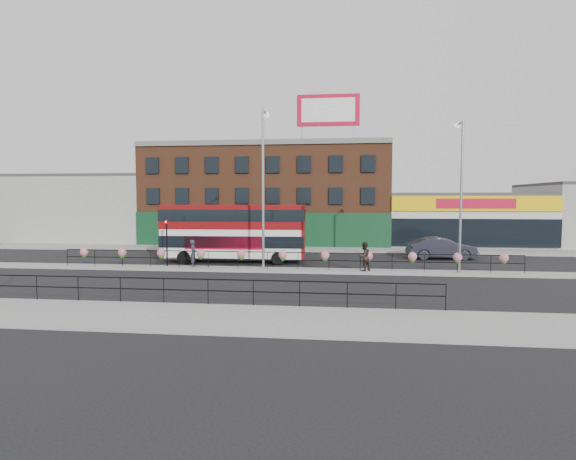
# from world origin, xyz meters

# --- Properties ---
(ground) EXTENTS (120.00, 120.00, 0.00)m
(ground) POSITION_xyz_m (0.00, 0.00, 0.00)
(ground) COLOR black
(ground) RESTS_ON ground
(south_pavement) EXTENTS (60.00, 4.00, 0.15)m
(south_pavement) POSITION_xyz_m (0.00, -12.00, 0.07)
(south_pavement) COLOR gray
(south_pavement) RESTS_ON ground
(north_pavement) EXTENTS (60.00, 4.00, 0.15)m
(north_pavement) POSITION_xyz_m (0.00, 12.00, 0.07)
(north_pavement) COLOR gray
(north_pavement) RESTS_ON ground
(median) EXTENTS (60.00, 1.60, 0.15)m
(median) POSITION_xyz_m (0.00, 0.00, 0.07)
(median) COLOR gray
(median) RESTS_ON ground
(yellow_line_inner) EXTENTS (60.00, 0.10, 0.01)m
(yellow_line_inner) POSITION_xyz_m (0.00, -9.70, 0.01)
(yellow_line_inner) COLOR gold
(yellow_line_inner) RESTS_ON ground
(yellow_line_outer) EXTENTS (60.00, 0.10, 0.01)m
(yellow_line_outer) POSITION_xyz_m (0.00, -9.88, 0.01)
(yellow_line_outer) COLOR gold
(yellow_line_outer) RESTS_ON ground
(brick_building) EXTENTS (25.00, 12.21, 10.30)m
(brick_building) POSITION_xyz_m (-4.00, 19.96, 5.13)
(brick_building) COLOR brown
(brick_building) RESTS_ON ground
(supermarket) EXTENTS (15.00, 12.25, 5.30)m
(supermarket) POSITION_xyz_m (16.00, 19.90, 2.65)
(supermarket) COLOR silver
(supermarket) RESTS_ON ground
(warehouse_west) EXTENTS (15.50, 12.00, 7.30)m
(warehouse_west) POSITION_xyz_m (-24.25, 20.00, 3.65)
(warehouse_west) COLOR #9D9D99
(warehouse_west) RESTS_ON ground
(billboard) EXTENTS (6.00, 0.29, 4.40)m
(billboard) POSITION_xyz_m (2.50, 14.99, 13.18)
(billboard) COLOR #BC0B2C
(billboard) RESTS_ON brick_building
(median_railing) EXTENTS (30.04, 0.56, 1.23)m
(median_railing) POSITION_xyz_m (-0.00, 0.00, 1.05)
(median_railing) COLOR black
(median_railing) RESTS_ON median
(south_railing) EXTENTS (20.04, 0.05, 1.12)m
(south_railing) POSITION_xyz_m (-2.00, -10.10, 0.96)
(south_railing) COLOR black
(south_railing) RESTS_ON south_pavement
(double_decker_bus) EXTENTS (10.69, 2.99, 4.28)m
(double_decker_bus) POSITION_xyz_m (-4.11, 3.76, 2.63)
(double_decker_bus) COLOR white
(double_decker_bus) RESTS_ON ground
(car) EXTENTS (2.61, 5.51, 1.72)m
(car) POSITION_xyz_m (11.63, 7.33, 0.86)
(car) COLOR #252631
(car) RESTS_ON ground
(pedestrian_a) EXTENTS (0.87, 0.75, 1.83)m
(pedestrian_a) POSITION_xyz_m (-6.10, 0.23, 1.07)
(pedestrian_a) COLOR #2D2E3A
(pedestrian_a) RESTS_ON median
(pedestrian_b) EXTENTS (1.58, 1.58, 1.84)m
(pedestrian_b) POSITION_xyz_m (5.23, -0.12, 1.07)
(pedestrian_b) COLOR black
(pedestrian_b) RESTS_ON median
(lamp_column_west) EXTENTS (0.37, 1.82, 10.39)m
(lamp_column_west) POSITION_xyz_m (-1.29, 0.31, 6.31)
(lamp_column_west) COLOR gray
(lamp_column_west) RESTS_ON median
(lamp_column_east) EXTENTS (0.34, 1.65, 9.40)m
(lamp_column_east) POSITION_xyz_m (11.09, 0.15, 5.72)
(lamp_column_east) COLOR gray
(lamp_column_east) RESTS_ON median
(traffic_light_median) EXTENTS (0.15, 0.28, 3.65)m
(traffic_light_median) POSITION_xyz_m (-8.00, 0.39, 2.47)
(traffic_light_median) COLOR black
(traffic_light_median) RESTS_ON median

